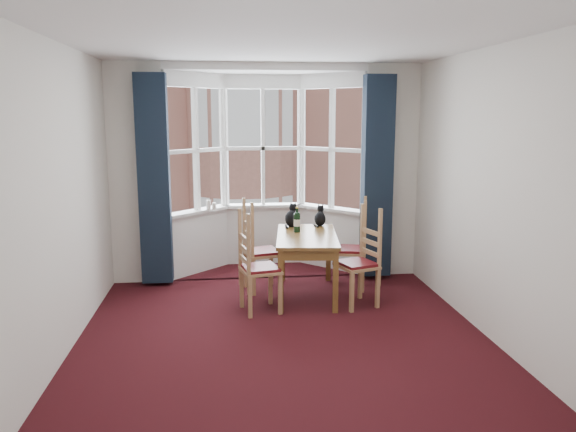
{
  "coord_description": "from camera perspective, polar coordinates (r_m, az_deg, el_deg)",
  "views": [
    {
      "loc": [
        -0.53,
        -5.01,
        2.17
      ],
      "look_at": [
        0.14,
        1.05,
        1.05
      ],
      "focal_mm": 35.0,
      "sensor_mm": 36.0,
      "label": 1
    }
  ],
  "objects": [
    {
      "name": "floor",
      "position": [
        5.48,
        -0.28,
        -12.91
      ],
      "size": [
        4.5,
        4.5,
        0.0
      ],
      "primitive_type": "plane",
      "color": "black",
      "rests_on": "ground"
    },
    {
      "name": "bay_window",
      "position": [
        7.82,
        -2.43,
        4.76
      ],
      "size": [
        2.76,
        0.94,
        2.8
      ],
      "color": "white",
      "rests_on": "floor"
    },
    {
      "name": "chair_right_near",
      "position": [
        6.47,
        7.67,
        -4.89
      ],
      "size": [
        0.52,
        0.53,
        0.92
      ],
      "color": "#AD8254",
      "rests_on": "floor"
    },
    {
      "name": "wall_left",
      "position": [
        5.27,
        -22.45,
        1.22
      ],
      "size": [
        0.0,
        4.5,
        4.5
      ],
      "primitive_type": "plane",
      "rotation": [
        1.57,
        0.0,
        1.57
      ],
      "color": "silver",
      "rests_on": "floor"
    },
    {
      "name": "chair_right_far",
      "position": [
        7.07,
        7.02,
        -3.55
      ],
      "size": [
        0.49,
        0.5,
        0.92
      ],
      "color": "#AD8254",
      "rests_on": "floor"
    },
    {
      "name": "chair_left_near",
      "position": [
        6.18,
        -3.64,
        -5.54
      ],
      "size": [
        0.48,
        0.5,
        0.92
      ],
      "color": "#AD8254",
      "rests_on": "floor"
    },
    {
      "name": "chair_left_far",
      "position": [
        6.91,
        -3.33,
        -3.83
      ],
      "size": [
        0.49,
        0.5,
        0.92
      ],
      "color": "#AD8254",
      "rests_on": "floor"
    },
    {
      "name": "curtain_right",
      "position": [
        7.39,
        9.03,
        3.91
      ],
      "size": [
        0.38,
        0.22,
        2.6
      ],
      "primitive_type": "cube",
      "color": "#162131",
      "rests_on": "floor"
    },
    {
      "name": "cat_right",
      "position": [
        7.2,
        3.28,
        -0.16
      ],
      "size": [
        0.19,
        0.23,
        0.28
      ],
      "color": "black",
      "rests_on": "dining_table"
    },
    {
      "name": "cat_left",
      "position": [
        7.13,
        0.36,
        -0.14
      ],
      "size": [
        0.23,
        0.26,
        0.31
      ],
      "color": "black",
      "rests_on": "dining_table"
    },
    {
      "name": "dining_table",
      "position": [
        6.69,
        1.92,
        -2.76
      ],
      "size": [
        0.85,
        1.38,
        0.75
      ],
      "color": "brown",
      "rests_on": "floor"
    },
    {
      "name": "wall_right",
      "position": [
        5.66,
        20.28,
        1.95
      ],
      "size": [
        0.0,
        4.5,
        4.5
      ],
      "primitive_type": "plane",
      "rotation": [
        1.57,
        0.0,
        -1.57
      ],
      "color": "silver",
      "rests_on": "floor"
    },
    {
      "name": "wine_bottle",
      "position": [
        6.8,
        0.92,
        -0.52
      ],
      "size": [
        0.08,
        0.08,
        0.31
      ],
      "color": "black",
      "rests_on": "dining_table"
    },
    {
      "name": "wall_back_pier_right",
      "position": [
        7.62,
        10.36,
        4.45
      ],
      "size": [
        0.7,
        0.12,
        2.8
      ],
      "primitive_type": "cube",
      "color": "silver",
      "rests_on": "floor"
    },
    {
      "name": "candle_short",
      "position": [
        7.74,
        -7.52,
        1.0
      ],
      "size": [
        0.06,
        0.06,
        0.09
      ],
      "primitive_type": "cylinder",
      "color": "white",
      "rests_on": "bay_window"
    },
    {
      "name": "wall_near",
      "position": [
        2.91,
        4.4,
        -4.98
      ],
      "size": [
        4.0,
        0.0,
        4.0
      ],
      "primitive_type": "plane",
      "rotation": [
        -1.57,
        0.0,
        0.0
      ],
      "color": "silver",
      "rests_on": "floor"
    },
    {
      "name": "wall_back_pier_left",
      "position": [
        7.38,
        -15.07,
        4.07
      ],
      "size": [
        0.7,
        0.12,
        2.8
      ],
      "primitive_type": "cube",
      "color": "silver",
      "rests_on": "floor"
    },
    {
      "name": "candle_tall",
      "position": [
        7.71,
        -8.08,
        1.11
      ],
      "size": [
        0.06,
        0.06,
        0.13
      ],
      "primitive_type": "cylinder",
      "color": "white",
      "rests_on": "bay_window"
    },
    {
      "name": "tenement_building",
      "position": [
        19.03,
        -4.8,
        8.67
      ],
      "size": [
        18.4,
        7.8,
        15.2
      ],
      "color": "#A96857",
      "rests_on": "street"
    },
    {
      "name": "street",
      "position": [
        38.15,
        -5.4,
        -1.98
      ],
      "size": [
        80.0,
        80.0,
        0.0
      ],
      "primitive_type": "plane",
      "color": "#333335",
      "rests_on": "ground"
    },
    {
      "name": "ceiling",
      "position": [
        5.07,
        -0.31,
        17.54
      ],
      "size": [
        4.5,
        4.5,
        0.0
      ],
      "primitive_type": "plane",
      "rotation": [
        3.14,
        0.0,
        0.0
      ],
      "color": "white",
      "rests_on": "floor"
    },
    {
      "name": "curtain_left",
      "position": [
        7.18,
        -13.45,
        3.57
      ],
      "size": [
        0.38,
        0.22,
        2.6
      ],
      "primitive_type": "cube",
      "color": "#162131",
      "rests_on": "floor"
    }
  ]
}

